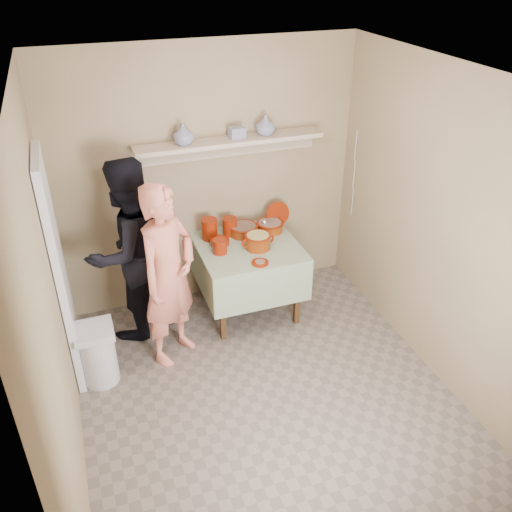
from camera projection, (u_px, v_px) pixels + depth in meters
name	position (u px, v px, depth m)	size (l,w,h in m)	color
ground	(269.00, 399.00, 4.54)	(3.50, 3.50, 0.00)	#73645A
tile_panel	(61.00, 273.00, 4.38)	(0.06, 0.70, 2.00)	silver
plate_stack_a	(209.00, 229.00, 5.32)	(0.16, 0.16, 0.21)	maroon
plate_stack_b	(230.00, 226.00, 5.41)	(0.15, 0.15, 0.18)	maroon
bowl_stack	(220.00, 246.00, 5.10)	(0.14, 0.14, 0.14)	maroon
empty_bowl	(220.00, 242.00, 5.26)	(0.19, 0.19, 0.06)	maroon
propped_lid	(278.00, 214.00, 5.58)	(0.26, 0.26, 0.02)	maroon
vase_right	(266.00, 125.00, 5.09)	(0.18, 0.18, 0.19)	navy
vase_left	(183.00, 134.00, 4.86)	(0.18, 0.18, 0.19)	navy
ceramic_box	(237.00, 133.00, 5.03)	(0.14, 0.10, 0.10)	navy
person_cook	(169.00, 276.00, 4.62)	(0.62, 0.40, 1.69)	#DD765F
person_helper	(129.00, 251.00, 4.91)	(0.86, 0.67, 1.76)	black
room_shell	(272.00, 229.00, 3.72)	(3.04, 3.54, 2.62)	#98835D
serving_table	(248.00, 255.00, 5.32)	(0.97, 0.97, 0.76)	#4C2D16
cazuela_meat_a	(243.00, 229.00, 5.42)	(0.30, 0.30, 0.10)	#662209
cazuela_meat_b	(270.00, 226.00, 5.48)	(0.28, 0.28, 0.10)	#662209
ladle	(265.00, 222.00, 5.43)	(0.08, 0.26, 0.19)	silver
cazuela_rice	(258.00, 240.00, 5.16)	(0.33, 0.25, 0.14)	#662209
front_plate	(260.00, 263.00, 4.95)	(0.16, 0.16, 0.03)	maroon
wall_shelf	(229.00, 143.00, 5.08)	(1.80, 0.25, 0.21)	#BDA78C
trash_bin	(98.00, 354.00, 4.60)	(0.32, 0.32, 0.56)	silver
electrical_cord	(354.00, 175.00, 5.52)	(0.01, 0.05, 0.90)	silver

